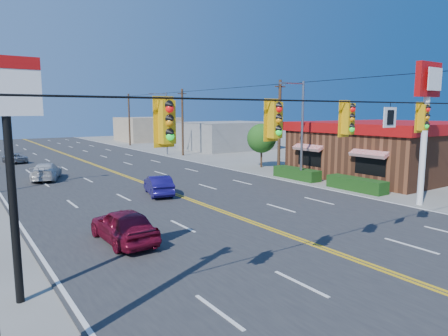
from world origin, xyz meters
TOP-DOWN VIEW (x-y plane):
  - ground at (0.00, 0.00)m, footprint 160.00×160.00m
  - road at (0.00, 20.00)m, footprint 20.00×120.00m
  - signal_span at (-0.12, 0.00)m, footprint 24.32×0.34m
  - kfc at (19.90, 12.00)m, footprint 16.30×12.40m
  - kfc_pylon at (11.00, 4.00)m, footprint 2.20×0.36m
  - pizza_hut_sign at (-11.00, 4.00)m, footprint 1.90×0.30m
  - streetlight_se at (10.79, 14.00)m, footprint 2.55×0.25m
  - streetlight_ne at (10.79, 38.00)m, footprint 2.55×0.25m
  - utility_pole_near at (12.20, 18.00)m, footprint 0.28×0.28m
  - utility_pole_mid at (12.20, 36.00)m, footprint 0.28×0.28m
  - utility_pole_far at (12.20, 54.00)m, footprint 0.28×0.28m
  - tree_kfc_rear at (13.50, 22.00)m, footprint 2.94×2.94m
  - bld_east_mid at (22.00, 40.00)m, footprint 12.00×10.00m
  - bld_east_far at (19.00, 62.00)m, footprint 10.00×10.00m
  - car_magenta at (-6.48, 7.38)m, footprint 1.87×4.41m
  - car_blue at (-0.98, 15.49)m, footprint 2.35×4.24m
  - car_white at (-5.99, 26.17)m, footprint 3.41×5.16m
  - car_silver at (-6.65, 39.49)m, footprint 2.39×4.05m

SIDE VIEW (x-z plane):
  - ground at x=0.00m, z-range 0.00..0.00m
  - road at x=0.00m, z-range 0.00..0.06m
  - car_silver at x=-6.65m, z-range 0.00..1.06m
  - car_blue at x=-0.98m, z-range 0.00..1.32m
  - car_white at x=-5.99m, z-range 0.00..1.39m
  - car_magenta at x=-6.48m, z-range 0.00..1.49m
  - bld_east_mid at x=22.00m, z-range 0.00..4.00m
  - bld_east_far at x=19.00m, z-range 0.00..4.40m
  - kfc at x=19.90m, z-range 0.03..4.73m
  - tree_kfc_rear at x=13.50m, z-range 0.73..5.14m
  - utility_pole_near at x=12.20m, z-range 0.00..8.40m
  - utility_pole_mid at x=12.20m, z-range 0.00..8.40m
  - utility_pole_far at x=12.20m, z-range 0.00..8.40m
  - streetlight_se at x=10.79m, z-range 0.51..8.51m
  - streetlight_ne at x=10.79m, z-range 0.51..8.51m
  - signal_span at x=-0.12m, z-range 0.39..9.39m
  - pizza_hut_sign at x=-11.00m, z-range 1.76..8.61m
  - kfc_pylon at x=11.00m, z-range 1.79..10.29m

